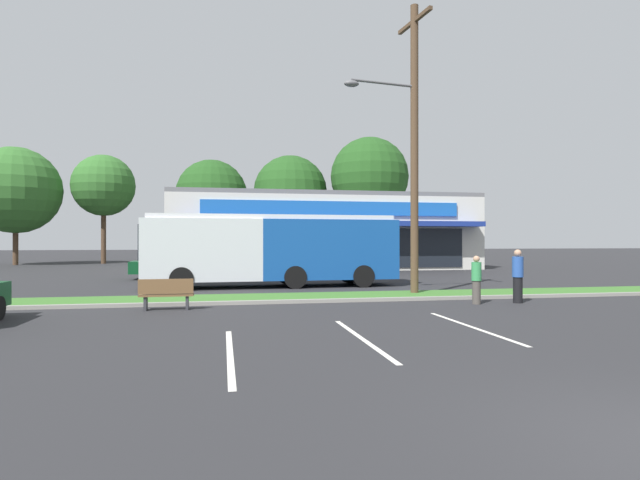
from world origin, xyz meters
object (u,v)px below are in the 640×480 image
(bus_stop_bench, at_px, (166,294))
(car_0, at_px, (177,265))
(pedestrian_by_pole, at_px, (518,276))
(car_2, at_px, (338,263))
(city_bus, at_px, (272,248))
(utility_pole, at_px, (411,141))
(pedestrian_near_bench, at_px, (476,280))

(bus_stop_bench, bearing_deg, car_0, -86.54)
(bus_stop_bench, xyz_separation_m, pedestrian_by_pole, (11.45, -0.34, 0.40))
(car_2, distance_m, pedestrian_by_pole, 14.29)
(city_bus, xyz_separation_m, bus_stop_bench, (-3.90, -7.32, -1.26))
(city_bus, xyz_separation_m, car_2, (4.52, 6.30, -0.99))
(pedestrian_by_pole, bearing_deg, bus_stop_bench, -91.65)
(bus_stop_bench, bearing_deg, car_2, -121.70)
(utility_pole, height_order, bus_stop_bench, utility_pole)
(utility_pole, distance_m, pedestrian_near_bench, 5.95)
(bus_stop_bench, height_order, car_2, car_2)
(car_2, relative_size, pedestrian_by_pole, 2.32)
(car_0, height_order, pedestrian_by_pole, pedestrian_by_pole)
(car_2, distance_m, pedestrian_near_bench, 14.07)
(pedestrian_by_pole, bearing_deg, city_bus, -135.35)
(car_0, bearing_deg, city_bus, 128.36)
(utility_pole, xyz_separation_m, car_2, (-0.33, 11.15, -5.13))
(utility_pole, height_order, car_2, utility_pole)
(city_bus, relative_size, bus_stop_bench, 7.14)
(car_0, distance_m, pedestrian_near_bench, 17.33)
(car_0, xyz_separation_m, pedestrian_near_bench, (10.73, -13.61, 0.06))
(bus_stop_bench, xyz_separation_m, pedestrian_near_bench, (9.93, -0.36, 0.30))
(utility_pole, bearing_deg, pedestrian_by_pole, -46.00)
(car_2, bearing_deg, pedestrian_near_bench, -83.81)
(bus_stop_bench, relative_size, pedestrian_near_bench, 1.00)
(city_bus, height_order, car_2, city_bus)
(car_0, relative_size, pedestrian_near_bench, 2.98)
(city_bus, distance_m, pedestrian_near_bench, 9.81)
(bus_stop_bench, distance_m, pedestrian_by_pole, 11.46)
(car_0, distance_m, car_2, 9.22)
(city_bus, bearing_deg, car_2, -127.24)
(pedestrian_near_bench, height_order, pedestrian_by_pole, pedestrian_by_pole)
(city_bus, xyz_separation_m, pedestrian_by_pole, (7.55, -7.65, -0.86))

